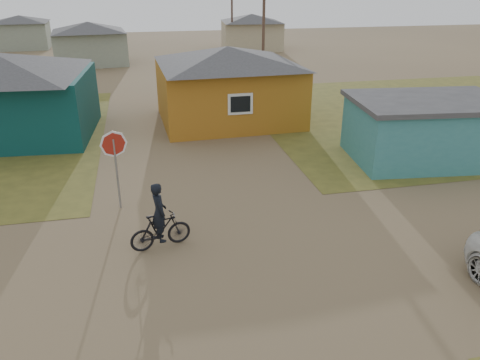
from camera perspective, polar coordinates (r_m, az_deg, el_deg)
name	(u,v)px	position (r m, az deg, el deg)	size (l,w,h in m)	color
ground	(236,272)	(12.55, -0.53, -11.15)	(120.00, 120.00, 0.00)	brown
grass_ne	(429,113)	(29.04, 22.10, 7.59)	(20.00, 18.00, 0.00)	olive
house_teal	(0,95)	(25.00, -27.18, 9.23)	(8.93, 7.08, 4.00)	#093534
house_yellow	(228,83)	(25.07, -1.45, 11.70)	(7.72, 6.76, 3.90)	#A36519
shed_turquoise	(427,129)	(21.07, 21.85, 5.76)	(6.71, 4.93, 2.60)	teal
house_pale_west	(90,43)	(44.60, -17.83, 15.67)	(7.04, 6.15, 3.60)	gray
house_beige_east	(252,31)	(51.82, 1.42, 17.68)	(6.95, 6.05, 3.60)	tan
house_pale_north	(21,31)	(57.62, -25.12, 16.08)	(6.28, 5.81, 3.40)	gray
utility_pole_near	(264,25)	(33.37, 2.89, 18.35)	(1.40, 0.20, 8.00)	#503A30
utility_pole_far	(232,10)	(49.15, -0.99, 20.03)	(1.40, 0.20, 8.00)	#503A30
stop_sign	(115,153)	(15.53, -15.04, 3.24)	(0.88, 0.16, 2.70)	gray
cyclist	(160,225)	(13.43, -9.72, -5.38)	(1.84, 0.90, 2.00)	black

